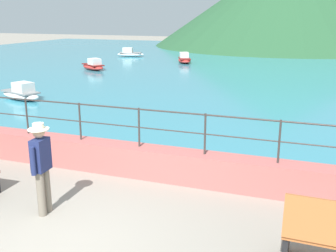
{
  "coord_description": "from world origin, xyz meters",
  "views": [
    {
      "loc": [
        3.64,
        -4.82,
        3.61
      ],
      "look_at": [
        0.51,
        3.7,
        1.1
      ],
      "focal_mm": 43.42,
      "sensor_mm": 36.0,
      "label": 1
    }
  ],
  "objects_px": {
    "boat_0": "(21,93)",
    "person_walking": "(41,164)",
    "boat_5": "(93,66)",
    "boat_2": "(130,53)",
    "boat_1": "(184,59)"
  },
  "relations": [
    {
      "from": "boat_0",
      "to": "boat_2",
      "type": "relative_size",
      "value": 1.0
    },
    {
      "from": "boat_2",
      "to": "boat_5",
      "type": "xyz_separation_m",
      "value": [
        1.41,
        -8.61,
        0.0
      ]
    },
    {
      "from": "boat_0",
      "to": "boat_2",
      "type": "bearing_deg",
      "value": 100.66
    },
    {
      "from": "boat_2",
      "to": "boat_0",
      "type": "bearing_deg",
      "value": -79.34
    },
    {
      "from": "boat_0",
      "to": "boat_5",
      "type": "distance_m",
      "value": 9.7
    },
    {
      "from": "person_walking",
      "to": "boat_2",
      "type": "distance_m",
      "value": 28.42
    },
    {
      "from": "boat_2",
      "to": "boat_5",
      "type": "distance_m",
      "value": 8.73
    },
    {
      "from": "person_walking",
      "to": "boat_1",
      "type": "distance_m",
      "value": 24.11
    },
    {
      "from": "boat_5",
      "to": "boat_2",
      "type": "bearing_deg",
      "value": 99.28
    },
    {
      "from": "boat_0",
      "to": "boat_1",
      "type": "xyz_separation_m",
      "value": [
        2.38,
        15.38,
        0.0
      ]
    },
    {
      "from": "person_walking",
      "to": "boat_1",
      "type": "relative_size",
      "value": 0.71
    },
    {
      "from": "person_walking",
      "to": "boat_0",
      "type": "xyz_separation_m",
      "value": [
        -7.28,
        8.22,
        -0.65
      ]
    },
    {
      "from": "person_walking",
      "to": "boat_2",
      "type": "bearing_deg",
      "value": 112.1
    },
    {
      "from": "boat_0",
      "to": "person_walking",
      "type": "bearing_deg",
      "value": -48.46
    },
    {
      "from": "boat_0",
      "to": "boat_2",
      "type": "xyz_separation_m",
      "value": [
        -3.41,
        18.1,
        0.0
      ]
    }
  ]
}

